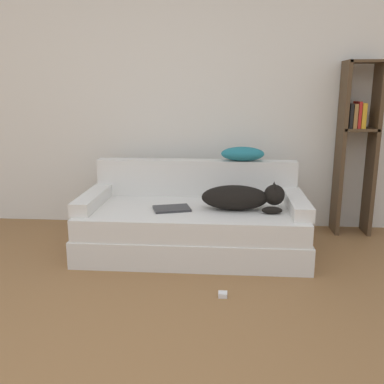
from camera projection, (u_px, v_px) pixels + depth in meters
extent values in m
cube|color=silver|center=(174.00, 87.00, 4.10)|extent=(6.89, 0.06, 2.70)
cube|color=silver|center=(193.00, 239.00, 3.61)|extent=(1.84, 0.94, 0.21)
cube|color=silver|center=(193.00, 217.00, 3.55)|extent=(1.80, 0.90, 0.17)
cube|color=silver|center=(196.00, 178.00, 3.89)|extent=(1.80, 0.15, 0.33)
cube|color=silver|center=(93.00, 199.00, 3.58)|extent=(0.15, 0.75, 0.10)
cube|color=silver|center=(297.00, 203.00, 3.46)|extent=(0.15, 0.75, 0.10)
ellipsoid|color=black|center=(235.00, 198.00, 3.43)|extent=(0.54, 0.23, 0.20)
sphere|color=black|center=(274.00, 195.00, 3.40)|extent=(0.17, 0.17, 0.17)
cone|color=black|center=(275.00, 189.00, 3.34)|extent=(0.06, 0.06, 0.07)
cone|color=black|center=(274.00, 186.00, 3.43)|extent=(0.06, 0.06, 0.07)
ellipsoid|color=black|center=(272.00, 210.00, 3.33)|extent=(0.16, 0.06, 0.06)
cube|color=#2D2D30|center=(172.00, 209.00, 3.46)|extent=(0.33, 0.27, 0.02)
ellipsoid|color=teal|center=(243.00, 154.00, 3.79)|extent=(0.38, 0.21, 0.12)
cube|color=#4C3823|center=(340.00, 150.00, 3.94)|extent=(0.04, 0.26, 1.58)
cube|color=#4C3823|center=(373.00, 150.00, 3.91)|extent=(0.04, 0.26, 1.58)
cube|color=#4C3823|center=(365.00, 62.00, 3.74)|extent=(0.31, 0.26, 0.02)
cube|color=#4C3823|center=(358.00, 129.00, 3.88)|extent=(0.31, 0.26, 0.02)
cube|color=black|center=(349.00, 116.00, 3.84)|extent=(0.03, 0.20, 0.22)
cube|color=olive|center=(353.00, 116.00, 3.84)|extent=(0.03, 0.20, 0.21)
cube|color=red|center=(357.00, 115.00, 3.84)|extent=(0.03, 0.20, 0.24)
cube|color=gold|center=(361.00, 116.00, 3.84)|extent=(0.04, 0.20, 0.22)
cube|color=silver|center=(223.00, 294.00, 2.82)|extent=(0.06, 0.06, 0.03)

